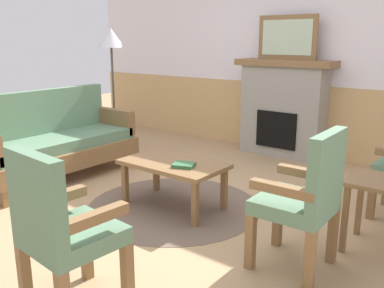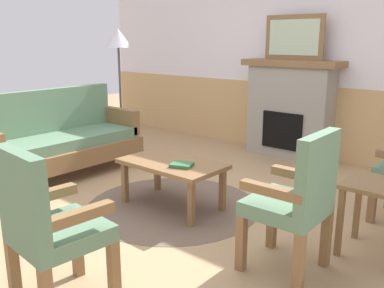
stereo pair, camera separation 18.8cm
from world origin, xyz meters
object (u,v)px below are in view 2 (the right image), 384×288
(book_on_table, at_px, (182,165))
(armchair_near_fireplace, at_px, (297,197))
(couch, at_px, (61,142))
(coffee_table, at_px, (172,167))
(framed_picture, at_px, (294,37))
(fireplace, at_px, (290,108))
(armchair_front_left, at_px, (48,223))
(side_table, at_px, (376,198))
(floor_lamp_by_couch, at_px, (118,46))

(book_on_table, distance_m, armchair_near_fireplace, 1.26)
(book_on_table, bearing_deg, couch, -177.52)
(coffee_table, relative_size, armchair_near_fireplace, 0.98)
(framed_picture, bearing_deg, armchair_near_fireplace, -61.52)
(fireplace, relative_size, armchair_front_left, 1.33)
(armchair_near_fireplace, bearing_deg, armchair_front_left, -124.72)
(couch, xyz_separation_m, side_table, (3.34, 0.41, 0.04))
(coffee_table, height_order, armchair_near_fireplace, armchair_near_fireplace)
(couch, distance_m, armchair_near_fireplace, 3.02)
(book_on_table, bearing_deg, side_table, 12.18)
(framed_picture, xyz_separation_m, armchair_front_left, (0.53, -3.87, -1.02))
(coffee_table, relative_size, book_on_table, 5.13)
(armchair_front_left, relative_size, floor_lamp_by_couch, 0.58)
(framed_picture, relative_size, coffee_table, 0.83)
(book_on_table, xyz_separation_m, side_table, (1.56, 0.34, -0.02))
(floor_lamp_by_couch, bearing_deg, framed_picture, 33.34)
(couch, height_order, side_table, couch)
(framed_picture, xyz_separation_m, coffee_table, (0.01, -2.29, -1.17))
(coffee_table, xyz_separation_m, floor_lamp_by_couch, (-1.93, 1.03, 1.06))
(armchair_near_fireplace, distance_m, side_table, 0.68)
(framed_picture, bearing_deg, armchair_front_left, -82.25)
(couch, bearing_deg, fireplace, 56.56)
(fireplace, relative_size, floor_lamp_by_couch, 0.77)
(coffee_table, bearing_deg, book_on_table, -18.89)
(framed_picture, xyz_separation_m, couch, (-1.60, -2.43, -1.16))
(fireplace, relative_size, framed_picture, 1.62)
(framed_picture, distance_m, armchair_near_fireplace, 3.13)
(fireplace, distance_m, book_on_table, 2.36)
(armchair_near_fireplace, xyz_separation_m, side_table, (0.33, 0.59, -0.10))
(framed_picture, relative_size, couch, 0.44)
(couch, xyz_separation_m, book_on_table, (1.78, 0.08, 0.06))
(couch, xyz_separation_m, armchair_front_left, (2.13, -1.45, 0.14))
(coffee_table, height_order, side_table, side_table)
(side_table, bearing_deg, couch, -172.93)
(side_table, relative_size, floor_lamp_by_couch, 0.33)
(fireplace, xyz_separation_m, floor_lamp_by_couch, (-1.92, -1.26, 0.80))
(couch, distance_m, coffee_table, 1.61)
(couch, bearing_deg, floor_lamp_by_couch, 105.26)
(framed_picture, xyz_separation_m, side_table, (1.74, -2.01, -1.13))
(coffee_table, distance_m, floor_lamp_by_couch, 2.43)
(side_table, bearing_deg, armchair_front_left, -123.12)
(fireplace, bearing_deg, floor_lamp_by_couch, -146.66)
(framed_picture, xyz_separation_m, book_on_table, (0.18, -2.35, -1.10))
(coffee_table, bearing_deg, floor_lamp_by_couch, 151.91)
(armchair_near_fireplace, height_order, armchair_front_left, same)
(book_on_table, relative_size, armchair_near_fireplace, 0.19)
(coffee_table, height_order, floor_lamp_by_couch, floor_lamp_by_couch)
(side_table, bearing_deg, fireplace, 130.88)
(book_on_table, height_order, floor_lamp_by_couch, floor_lamp_by_couch)
(fireplace, height_order, armchair_front_left, fireplace)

